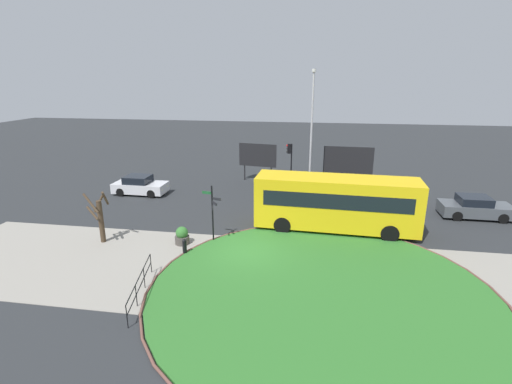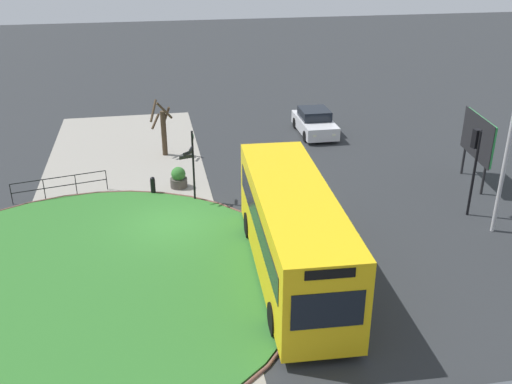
% 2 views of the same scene
% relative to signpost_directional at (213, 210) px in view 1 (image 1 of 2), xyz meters
% --- Properties ---
extents(ground, '(120.00, 120.00, 0.00)m').
position_rel_signpost_directional_xyz_m(ground, '(2.15, -1.08, -1.89)').
color(ground, '#282B2D').
extents(sidewalk_paving, '(32.00, 7.93, 0.02)m').
position_rel_signpost_directional_xyz_m(sidewalk_paving, '(2.15, -3.11, -1.88)').
color(sidewalk_paving, gray).
rests_on(sidewalk_paving, ground).
extents(grass_island, '(14.77, 14.77, 0.10)m').
position_rel_signpost_directional_xyz_m(grass_island, '(5.91, -4.27, -1.84)').
color(grass_island, '#2D6B28').
rests_on(grass_island, ground).
extents(grass_kerb_ring, '(15.08, 15.08, 0.11)m').
position_rel_signpost_directional_xyz_m(grass_kerb_ring, '(5.91, -4.27, -1.84)').
color(grass_kerb_ring, brown).
rests_on(grass_kerb_ring, ground).
extents(signpost_directional, '(1.11, 0.72, 3.27)m').
position_rel_signpost_directional_xyz_m(signpost_directional, '(0.00, 0.00, 0.00)').
color(signpost_directional, black).
rests_on(signpost_directional, ground).
extents(bollard_foreground, '(0.22, 0.22, 0.85)m').
position_rel_signpost_directional_xyz_m(bollard_foreground, '(-1.07, -1.76, -1.46)').
color(bollard_foreground, black).
rests_on(bollard_foreground, ground).
extents(railing_grass_edge, '(0.89, 4.06, 0.97)m').
position_rel_signpost_directional_xyz_m(railing_grass_edge, '(-1.55, -5.86, -1.26)').
color(railing_grass_edge, black).
rests_on(railing_grass_edge, ground).
extents(bus_yellow, '(9.57, 2.90, 3.25)m').
position_rel_signpost_directional_xyz_m(bus_yellow, '(6.78, 2.79, -0.15)').
color(bus_yellow, yellow).
rests_on(bus_yellow, ground).
extents(car_near_lane, '(4.15, 1.98, 1.47)m').
position_rel_signpost_directional_xyz_m(car_near_lane, '(-8.08, 7.87, -1.22)').
color(car_near_lane, silver).
rests_on(car_near_lane, ground).
extents(car_far_lane, '(4.40, 1.94, 1.44)m').
position_rel_signpost_directional_xyz_m(car_far_lane, '(15.94, 6.40, -1.23)').
color(car_far_lane, '#474C51').
rests_on(car_far_lane, ground).
extents(traffic_light_near, '(0.49, 0.30, 3.72)m').
position_rel_signpost_directional_xyz_m(traffic_light_near, '(3.41, 11.25, 0.84)').
color(traffic_light_near, black).
rests_on(traffic_light_near, ground).
extents(lamppost_tall, '(0.32, 0.32, 9.45)m').
position_rel_signpost_directional_xyz_m(lamppost_tall, '(5.06, 11.51, 3.13)').
color(lamppost_tall, '#B7B7BC').
rests_on(lamppost_tall, ground).
extents(billboard_left, '(3.35, 0.64, 3.33)m').
position_rel_signpost_directional_xyz_m(billboard_left, '(0.50, 13.15, 0.36)').
color(billboard_left, black).
rests_on(billboard_left, ground).
extents(billboard_right, '(4.22, 0.32, 3.16)m').
position_rel_signpost_directional_xyz_m(billboard_right, '(8.29, 13.89, 0.05)').
color(billboard_right, black).
rests_on(billboard_right, ground).
extents(planter_near_signpost, '(0.79, 0.79, 1.01)m').
position_rel_signpost_directional_xyz_m(planter_near_signpost, '(-1.63, -0.56, -1.44)').
color(planter_near_signpost, '#47423D').
rests_on(planter_near_signpost, ground).
extents(street_tree_bare, '(1.22, 1.22, 3.05)m').
position_rel_signpost_directional_xyz_m(street_tree_bare, '(-6.11, -1.04, -0.39)').
color(street_tree_bare, '#423323').
rests_on(street_tree_bare, ground).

